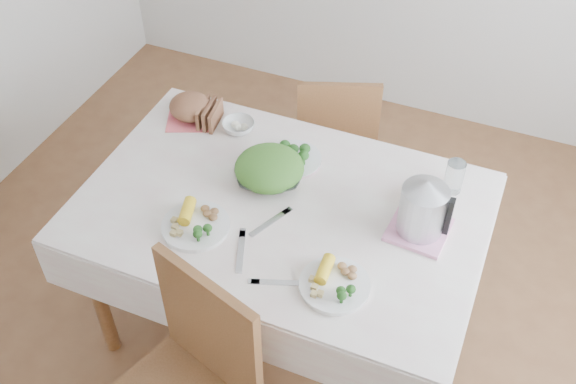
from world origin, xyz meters
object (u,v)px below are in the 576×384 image
at_px(chair_far, 335,130).
at_px(yellow_mug, 423,196).
at_px(dinner_plate_left, 196,226).
at_px(electric_kettle, 423,208).
at_px(salad_bowl, 270,175).
at_px(dinner_plate_right, 334,285).
at_px(dining_table, 282,271).

relative_size(chair_far, yellow_mug, 8.81).
height_order(dinner_plate_left, electric_kettle, electric_kettle).
bearing_deg(electric_kettle, yellow_mug, 80.59).
height_order(salad_bowl, yellow_mug, yellow_mug).
bearing_deg(yellow_mug, chair_far, 130.96).
relative_size(salad_bowl, dinner_plate_right, 1.05).
distance_m(chair_far, dinner_plate_right, 1.24).
height_order(chair_far, dinner_plate_left, chair_far).
height_order(salad_bowl, dinner_plate_left, salad_bowl).
height_order(dining_table, dinner_plate_right, dinner_plate_right).
distance_m(dining_table, salad_bowl, 0.44).
bearing_deg(dinner_plate_right, salad_bowl, 136.01).
bearing_deg(dining_table, chair_far, 94.82).
xyz_separation_m(dinner_plate_left, yellow_mug, (0.72, 0.44, 0.03)).
bearing_deg(salad_bowl, chair_far, 88.32).
bearing_deg(dinner_plate_left, electric_kettle, 21.48).
relative_size(chair_far, dinner_plate_left, 3.47).
distance_m(salad_bowl, dinner_plate_left, 0.36).
distance_m(dining_table, dinner_plate_right, 0.58).
bearing_deg(dinner_plate_left, chair_far, 81.20).
height_order(dinner_plate_right, yellow_mug, yellow_mug).
height_order(dining_table, yellow_mug, yellow_mug).
xyz_separation_m(dinner_plate_left, electric_kettle, (0.75, 0.29, 0.11)).
relative_size(yellow_mug, electric_kettle, 0.42).
bearing_deg(electric_kettle, dinner_plate_left, -178.43).
distance_m(salad_bowl, dinner_plate_right, 0.57).
height_order(salad_bowl, electric_kettle, electric_kettle).
xyz_separation_m(yellow_mug, electric_kettle, (0.03, -0.14, 0.08)).
relative_size(dining_table, electric_kettle, 6.07).
bearing_deg(dining_table, yellow_mug, 23.82).
height_order(dinner_plate_right, electric_kettle, electric_kettle).
xyz_separation_m(dining_table, yellow_mug, (0.48, 0.21, 0.43)).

